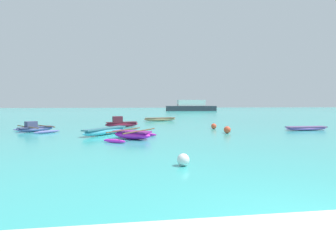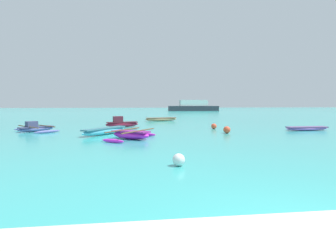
# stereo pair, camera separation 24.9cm
# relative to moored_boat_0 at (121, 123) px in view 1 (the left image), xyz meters

# --- Properties ---
(moored_boat_0) EXTENTS (2.89, 1.32, 0.92)m
(moored_boat_0) POSITION_rel_moored_boat_0_xyz_m (0.00, 0.00, 0.00)
(moored_boat_0) COLOR maroon
(moored_boat_0) RESTS_ON ground_plane
(moored_boat_1) EXTENTS (2.77, 3.49, 0.44)m
(moored_boat_1) POSITION_rel_moored_boat_0_xyz_m (-0.81, -5.36, -0.08)
(moored_boat_1) COLOR #4AB2CE
(moored_boat_1) RESTS_ON ground_plane
(moored_boat_2) EXTENTS (3.73, 3.83, 0.75)m
(moored_boat_2) POSITION_rel_moored_boat_0_xyz_m (-5.95, -2.83, -0.08)
(moored_boat_2) COLOR #6163A8
(moored_boat_2) RESTS_ON ground_plane
(moored_boat_3) EXTENTS (3.84, 1.47, 0.40)m
(moored_boat_3) POSITION_rel_moored_boat_0_xyz_m (4.12, 7.15, -0.10)
(moored_boat_3) COLOR tan
(moored_boat_3) RESTS_ON ground_plane
(moored_boat_4) EXTENTS (3.07, 3.59, 0.52)m
(moored_boat_4) POSITION_rel_moored_boat_0_xyz_m (0.93, -7.76, -0.07)
(moored_boat_4) COLOR #E029D2
(moored_boat_4) RESTS_ON ground_plane
(moored_boat_5) EXTENTS (3.33, 0.77, 0.29)m
(moored_boat_5) POSITION_rel_moored_boat_0_xyz_m (13.86, -4.68, -0.16)
(moored_boat_5) COLOR #B470D4
(moored_boat_5) RESTS_ON ground_plane
(mooring_buoy_0) EXTENTS (0.48, 0.48, 0.48)m
(mooring_buoy_0) POSITION_rel_moored_boat_0_xyz_m (7.31, -5.71, -0.09)
(mooring_buoy_0) COLOR #E54C2D
(mooring_buoy_0) RESTS_ON ground_plane
(mooring_buoy_1) EXTENTS (0.43, 0.43, 0.43)m
(mooring_buoy_1) POSITION_rel_moored_boat_0_xyz_m (7.36, -2.61, -0.11)
(mooring_buoy_1) COLOR #E54C2D
(mooring_buoy_1) RESTS_ON ground_plane
(mooring_buoy_2) EXTENTS (0.41, 0.41, 0.41)m
(mooring_buoy_2) POSITION_rel_moored_boat_0_xyz_m (2.55, -14.43, -0.12)
(mooring_buoy_2) COLOR white
(mooring_buoy_2) RESTS_ON ground_plane
(distant_ferry) EXTENTS (13.26, 2.92, 2.92)m
(distant_ferry) POSITION_rel_moored_boat_0_xyz_m (16.72, 46.24, 0.86)
(distant_ferry) COLOR #2D333D
(distant_ferry) RESTS_ON ground_plane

